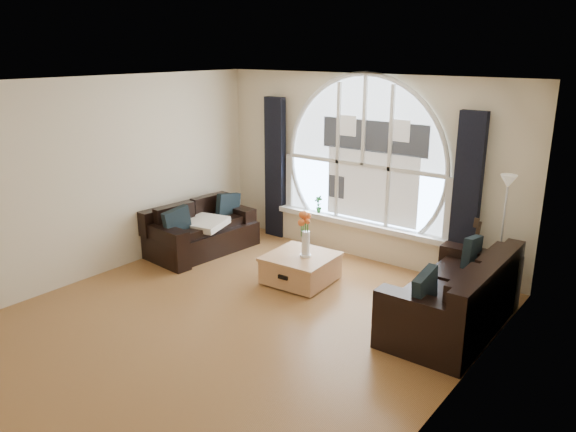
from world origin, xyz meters
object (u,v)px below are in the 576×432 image
object	(u,v)px
sofa_right	(452,294)
vase_flowers	(306,229)
potted_plant	(319,204)
sofa_left	(202,227)
floor_lamp	(502,238)
coffee_chest	(301,267)
guitar	(476,256)

from	to	relation	value
sofa_right	vase_flowers	world-z (taller)	vase_flowers
sofa_right	vase_flowers	xyz separation A→B (m)	(-2.03, -0.02, 0.37)
vase_flowers	potted_plant	xyz separation A→B (m)	(-0.71, 1.33, -0.09)
sofa_left	floor_lamp	distance (m)	4.32
coffee_chest	sofa_left	bearing A→B (deg)	176.11
sofa_left	potted_plant	xyz separation A→B (m)	(1.26, 1.32, 0.28)
vase_flowers	potted_plant	size ratio (longest dim) A/B	2.60
coffee_chest	vase_flowers	distance (m)	0.57
potted_plant	vase_flowers	bearing A→B (deg)	-61.80
sofa_right	guitar	world-z (taller)	guitar
sofa_left	coffee_chest	xyz separation A→B (m)	(1.90, -0.01, -0.19)
sofa_left	vase_flowers	world-z (taller)	vase_flowers
sofa_right	potted_plant	distance (m)	3.05
potted_plant	floor_lamp	bearing A→B (deg)	-4.84
guitar	potted_plant	bearing A→B (deg)	175.53
coffee_chest	sofa_right	bearing A→B (deg)	-2.81
guitar	potted_plant	size ratio (longest dim) A/B	3.94
sofa_left	vase_flowers	size ratio (longest dim) A/B	2.38
floor_lamp	potted_plant	xyz separation A→B (m)	(-2.90, 0.25, -0.12)
sofa_left	sofa_right	size ratio (longest dim) A/B	0.86
coffee_chest	guitar	world-z (taller)	guitar
vase_flowers	sofa_right	bearing A→B (deg)	0.47
sofa_right	floor_lamp	xyz separation A→B (m)	(0.16, 1.07, 0.40)
floor_lamp	potted_plant	distance (m)	2.91
sofa_left	floor_lamp	world-z (taller)	floor_lamp
guitar	potted_plant	world-z (taller)	guitar
guitar	sofa_right	bearing A→B (deg)	-81.53
guitar	sofa_left	bearing A→B (deg)	-163.08
vase_flowers	potted_plant	world-z (taller)	vase_flowers
coffee_chest	guitar	size ratio (longest dim) A/B	0.81
floor_lamp	potted_plant	size ratio (longest dim) A/B	5.94
vase_flowers	sofa_left	bearing A→B (deg)	179.76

